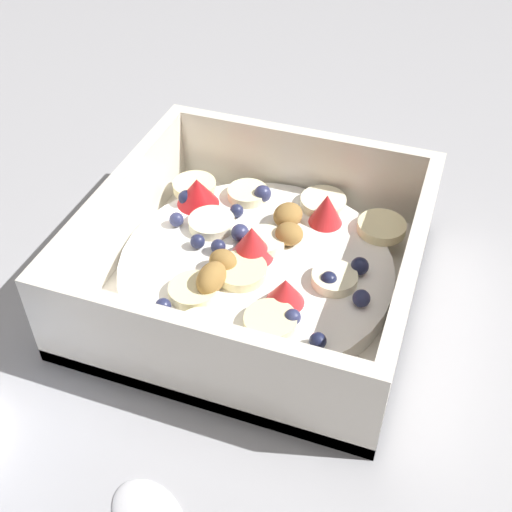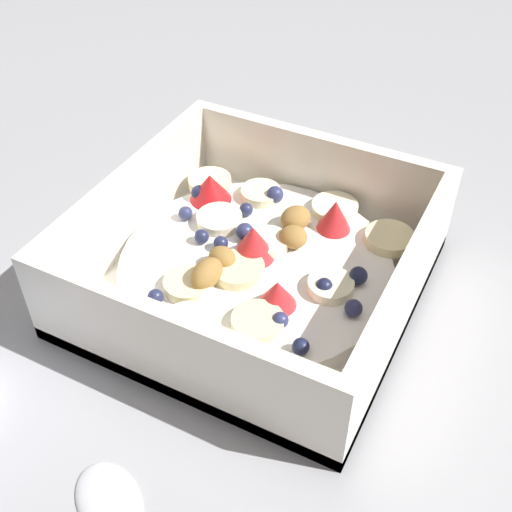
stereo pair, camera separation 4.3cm
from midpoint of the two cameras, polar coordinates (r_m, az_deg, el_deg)
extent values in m
plane|color=#9E9EA3|center=(0.47, -3.97, -0.91)|extent=(2.40, 2.40, 0.00)
cube|color=white|center=(0.45, -2.75, -2.50)|extent=(0.21, 0.21, 0.01)
cube|color=white|center=(0.41, 10.20, -2.76)|extent=(0.21, 0.01, 0.07)
cube|color=white|center=(0.47, -14.33, 3.02)|extent=(0.21, 0.01, 0.07)
cube|color=white|center=(0.37, -8.69, -9.47)|extent=(0.01, 0.19, 0.07)
cube|color=white|center=(0.50, 1.34, 7.48)|extent=(0.01, 0.19, 0.07)
cylinder|color=white|center=(0.44, -2.80, -1.38)|extent=(0.19, 0.19, 0.01)
cylinder|color=#F7EFC6|center=(0.42, 4.01, -2.12)|extent=(0.04, 0.04, 0.01)
cylinder|color=beige|center=(0.42, -4.25, -1.47)|extent=(0.05, 0.05, 0.01)
cylinder|color=#F7EFC6|center=(0.46, -6.58, 2.80)|extent=(0.04, 0.04, 0.01)
cylinder|color=beige|center=(0.39, -1.89, -5.91)|extent=(0.04, 0.04, 0.01)
cylinder|color=#F7EFC6|center=(0.39, -8.02, -6.57)|extent=(0.04, 0.04, 0.01)
cylinder|color=#F7EFC6|center=(0.48, 3.38, 4.65)|extent=(0.04, 0.04, 0.01)
cylinder|color=beige|center=(0.46, 8.39, 2.42)|extent=(0.05, 0.05, 0.01)
cylinder|color=beige|center=(0.50, -7.90, 5.99)|extent=(0.05, 0.05, 0.01)
cylinder|color=#F4EAB7|center=(0.49, -3.27, 5.42)|extent=(0.04, 0.04, 0.01)
cylinder|color=beige|center=(0.41, -8.52, -3.17)|extent=(0.04, 0.04, 0.01)
cylinder|color=#F7EFC6|center=(0.44, -2.21, 0.92)|extent=(0.04, 0.04, 0.01)
cone|color=red|center=(0.46, 3.55, 4.04)|extent=(0.03, 0.03, 0.02)
cone|color=red|center=(0.43, -3.23, 1.10)|extent=(0.03, 0.03, 0.02)
cone|color=red|center=(0.40, -0.48, -3.24)|extent=(0.03, 0.03, 0.02)
cone|color=red|center=(0.48, -7.74, 5.53)|extent=(0.04, 0.04, 0.02)
sphere|color=#23284C|center=(0.47, -4.34, 3.88)|extent=(0.01, 0.01, 0.01)
sphere|color=#23284C|center=(0.44, -6.13, 0.70)|extent=(0.01, 0.01, 0.01)
sphere|color=#191E3D|center=(0.49, -8.70, 4.98)|extent=(0.01, 0.01, 0.01)
sphere|color=#191E3D|center=(0.43, 6.26, -1.03)|extent=(0.01, 0.01, 0.01)
sphere|color=#191E3D|center=(0.38, 2.21, -7.63)|extent=(0.01, 0.01, 0.01)
sphere|color=#23284C|center=(0.41, -11.20, -4.49)|extent=(0.01, 0.01, 0.01)
sphere|color=#23284C|center=(0.45, -7.91, 1.16)|extent=(0.01, 0.01, 0.01)
sphere|color=navy|center=(0.48, -2.18, 5.45)|extent=(0.01, 0.01, 0.01)
sphere|color=navy|center=(0.45, -3.44, 2.18)|extent=(0.01, 0.01, 0.01)
sphere|color=#23284C|center=(0.40, 6.26, -3.87)|extent=(0.01, 0.01, 0.01)
sphere|color=#191E3D|center=(0.42, 3.47, -2.22)|extent=(0.01, 0.01, 0.01)
sphere|color=navy|center=(0.39, 0.09, -5.54)|extent=(0.01, 0.01, 0.01)
sphere|color=navy|center=(0.47, -9.58, 3.15)|extent=(0.01, 0.01, 0.01)
ellipsoid|color=olive|center=(0.46, 0.16, 3.51)|extent=(0.03, 0.03, 0.02)
ellipsoid|color=olive|center=(0.43, -6.26, -0.45)|extent=(0.02, 0.02, 0.02)
ellipsoid|color=olive|center=(0.45, 0.17, 1.85)|extent=(0.02, 0.02, 0.01)
ellipsoid|color=olive|center=(0.41, -6.53, -2.20)|extent=(0.03, 0.02, 0.02)
camera|label=1|loc=(0.02, -92.87, -2.57)|focal=45.52mm
camera|label=2|loc=(0.02, 87.13, 2.57)|focal=45.52mm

